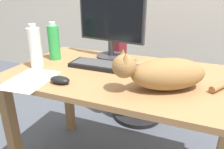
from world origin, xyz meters
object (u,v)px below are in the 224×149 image
keyboard (106,66)px  cat (164,73)px  spray_bottle (35,48)px  water_bottle (54,42)px  monitor (111,24)px  office_chair (134,78)px  computer_mouse (60,80)px

keyboard → cat: cat is taller
spray_bottle → water_bottle: bearing=88.8°
monitor → cat: size_ratio=0.88×
office_chair → keyboard: bearing=-88.4°
office_chair → monitor: (-0.03, -0.49, 0.57)m
computer_mouse → water_bottle: (-0.26, 0.33, 0.10)m
office_chair → monitor: bearing=-93.9°
monitor → keyboard: (0.05, -0.22, -0.21)m
water_bottle → spray_bottle: 0.18m
cat → computer_mouse: 0.52m
monitor → water_bottle: (-0.34, -0.18, -0.11)m
keyboard → computer_mouse: computer_mouse is taller
office_chair → cat: (0.39, -0.86, 0.42)m
monitor → computer_mouse: monitor is taller
keyboard → computer_mouse: bearing=-113.0°
monitor → spray_bottle: monitor is taller
spray_bottle → cat: bearing=-1.4°
cat → spray_bottle: bearing=178.6°
computer_mouse → spray_bottle: (-0.27, 0.15, 0.11)m
computer_mouse → cat: bearing=14.8°
monitor → spray_bottle: size_ratio=1.82×
office_chair → keyboard: (0.02, -0.70, 0.36)m
cat → computer_mouse: (-0.50, -0.13, -0.06)m
cat → spray_bottle: 0.76m
monitor → cat: monitor is taller
office_chair → water_bottle: (-0.37, -0.67, 0.46)m
keyboard → spray_bottle: 0.43m
cat → water_bottle: 0.79m
office_chair → computer_mouse: office_chair is taller
cat → water_bottle: bearing=165.5°
monitor → computer_mouse: bearing=-98.1°
cat → spray_bottle: spray_bottle is taller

